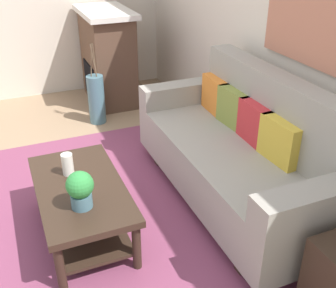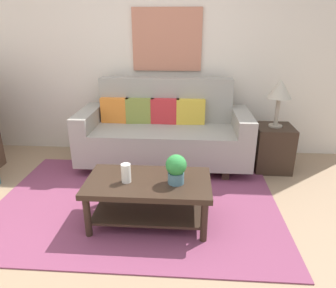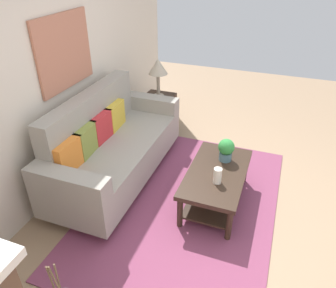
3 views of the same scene
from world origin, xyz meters
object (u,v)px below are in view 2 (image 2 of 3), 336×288
at_px(throw_pillow_orange, 115,110).
at_px(throw_pillow_mustard, 190,111).
at_px(coffee_table, 149,192).
at_px(potted_plant_tabletop, 176,168).
at_px(tabletop_vase, 126,173).
at_px(throw_pillow_olive, 140,111).
at_px(table_lamp, 280,91).
at_px(couch, 164,133).
at_px(framed_painting, 167,40).
at_px(throw_pillow_crimson, 165,111).
at_px(side_table, 272,148).

relative_size(throw_pillow_orange, throw_pillow_mustard, 1.00).
height_order(coffee_table, potted_plant_tabletop, potted_plant_tabletop).
bearing_deg(potted_plant_tabletop, coffee_table, 172.13).
bearing_deg(coffee_table, tabletop_vase, -167.52).
relative_size(throw_pillow_olive, table_lamp, 0.63).
xyz_separation_m(couch, tabletop_vase, (-0.23, -1.32, 0.08)).
bearing_deg(framed_painting, couch, -90.00).
relative_size(throw_pillow_crimson, throw_pillow_mustard, 1.00).
bearing_deg(throw_pillow_orange, coffee_table, -66.75).
distance_m(throw_pillow_orange, throw_pillow_crimson, 0.65).
bearing_deg(throw_pillow_olive, throw_pillow_crimson, 0.00).
relative_size(throw_pillow_olive, throw_pillow_crimson, 1.00).
xyz_separation_m(couch, throw_pillow_olive, (-0.32, 0.13, 0.25)).
xyz_separation_m(throw_pillow_olive, side_table, (1.67, -0.18, -0.40)).
height_order(couch, throw_pillow_orange, couch).
bearing_deg(table_lamp, throw_pillow_crimson, 172.54).
xyz_separation_m(throw_pillow_mustard, coffee_table, (-0.36, -1.41, -0.37)).
bearing_deg(potted_plant_tabletop, framed_painting, 96.54).
bearing_deg(throw_pillow_olive, throw_pillow_orange, 180.00).
bearing_deg(throw_pillow_orange, throw_pillow_crimson, 0.00).
bearing_deg(coffee_table, side_table, 41.49).
height_order(throw_pillow_olive, side_table, throw_pillow_olive).
bearing_deg(couch, coffee_table, -91.85).
height_order(throw_pillow_mustard, framed_painting, framed_painting).
distance_m(throw_pillow_crimson, coffee_table, 1.46).
xyz_separation_m(coffee_table, framed_painting, (0.04, 1.75, 1.21)).
bearing_deg(side_table, throw_pillow_olive, 173.97).
relative_size(throw_pillow_olive, potted_plant_tabletop, 1.37).
xyz_separation_m(couch, coffee_table, (-0.04, -1.28, -0.12)).
height_order(throw_pillow_olive, table_lamp, table_lamp).
relative_size(throw_pillow_orange, side_table, 0.64).
bearing_deg(throw_pillow_olive, potted_plant_tabletop, -69.90).
bearing_deg(throw_pillow_olive, tabletop_vase, -86.21).
distance_m(throw_pillow_crimson, potted_plant_tabletop, 1.46).
relative_size(tabletop_vase, potted_plant_tabletop, 0.64).
xyz_separation_m(throw_pillow_crimson, side_table, (1.35, -0.18, -0.40)).
bearing_deg(throw_pillow_mustard, throw_pillow_crimson, 180.00).
bearing_deg(couch, throw_pillow_mustard, 21.40).
bearing_deg(couch, throw_pillow_crimson, 90.00).
relative_size(tabletop_vase, table_lamp, 0.29).
bearing_deg(throw_pillow_mustard, throw_pillow_orange, 180.00).
xyz_separation_m(throw_pillow_olive, potted_plant_tabletop, (0.53, -1.44, -0.11)).
xyz_separation_m(throw_pillow_crimson, coffee_table, (-0.04, -1.41, -0.37)).
bearing_deg(framed_painting, potted_plant_tabletop, -83.46).
distance_m(throw_pillow_mustard, tabletop_vase, 1.56).
distance_m(tabletop_vase, side_table, 2.04).
xyz_separation_m(tabletop_vase, table_lamp, (1.58, 1.27, 0.48)).
height_order(couch, throw_pillow_olive, couch).
relative_size(couch, tabletop_vase, 12.51).
distance_m(throw_pillow_crimson, throw_pillow_mustard, 0.32).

